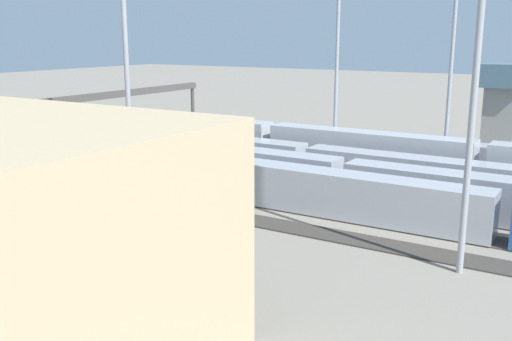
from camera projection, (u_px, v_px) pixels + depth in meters
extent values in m
plane|color=gray|center=(326.00, 190.00, 59.59)|extent=(400.00, 400.00, 0.00)
cube|color=#4C443D|center=(369.00, 167.00, 69.98)|extent=(140.00, 2.80, 0.12)
cube|color=#3D3833|center=(354.00, 175.00, 65.82)|extent=(140.00, 2.80, 0.12)
cube|color=#3D3833|center=(336.00, 184.00, 61.66)|extent=(140.00, 2.80, 0.12)
cube|color=#3D3833|center=(315.00, 195.00, 57.50)|extent=(140.00, 2.80, 0.12)
cube|color=#4C443D|center=(291.00, 208.00, 53.34)|extent=(140.00, 2.80, 0.12)
cube|color=#3D3833|center=(263.00, 222.00, 49.18)|extent=(140.00, 2.80, 0.12)
cube|color=#B7BABF|center=(367.00, 154.00, 64.50)|extent=(23.00, 3.00, 5.00)
cube|color=#1E6B9E|center=(367.00, 161.00, 64.67)|extent=(22.40, 3.06, 0.36)
cube|color=#B7BABF|center=(192.00, 135.00, 76.79)|extent=(23.00, 3.00, 5.00)
cube|color=#1E6B9E|center=(192.00, 135.00, 76.78)|extent=(22.40, 3.06, 0.36)
cube|color=#B7BABF|center=(66.00, 122.00, 89.07)|extent=(23.00, 3.00, 5.00)
cube|color=#1E6B9E|center=(66.00, 121.00, 89.05)|extent=(22.40, 3.06, 0.36)
cube|color=#A8AAB2|center=(353.00, 196.00, 49.86)|extent=(23.00, 3.00, 3.80)
cube|color=#A8AAB2|center=(140.00, 164.00, 62.14)|extent=(23.00, 3.00, 3.80)
cube|color=#A8AAB2|center=(449.00, 159.00, 64.86)|extent=(23.00, 3.00, 3.80)
cube|color=#1E6B9E|center=(449.00, 163.00, 64.96)|extent=(22.40, 3.06, 0.36)
cube|color=#A8AAB2|center=(262.00, 139.00, 77.14)|extent=(23.00, 3.00, 3.80)
cube|color=#1E6B9E|center=(262.00, 142.00, 77.22)|extent=(22.40, 3.06, 0.36)
cube|color=#A8AAB2|center=(127.00, 125.00, 89.42)|extent=(23.00, 3.00, 3.80)
cube|color=#1E6B9E|center=(127.00, 125.00, 89.41)|extent=(22.40, 3.06, 0.36)
cube|color=#A8AAB2|center=(24.00, 114.00, 101.70)|extent=(23.00, 3.00, 3.80)
cube|color=#1E6B9E|center=(24.00, 117.00, 101.81)|extent=(22.40, 3.06, 0.36)
cube|color=#A8AAB2|center=(418.00, 176.00, 56.83)|extent=(23.00, 3.00, 3.80)
cube|color=#285193|center=(418.00, 176.00, 56.81)|extent=(22.40, 3.06, 0.36)
cube|color=#A8AAB2|center=(215.00, 151.00, 69.11)|extent=(23.00, 3.00, 3.80)
cube|color=#285193|center=(215.00, 152.00, 69.12)|extent=(22.40, 3.06, 0.36)
cube|color=#A8AAB2|center=(73.00, 134.00, 81.39)|extent=(23.00, 3.00, 3.80)
cube|color=#285193|center=(73.00, 138.00, 81.52)|extent=(22.40, 3.06, 0.36)
cube|color=#A8AAB2|center=(476.00, 197.00, 49.43)|extent=(23.00, 3.00, 3.80)
cube|color=#A8AAB2|center=(237.00, 165.00, 61.71)|extent=(23.00, 3.00, 3.80)
cube|color=#A8AAB2|center=(77.00, 144.00, 73.99)|extent=(23.00, 3.00, 3.80)
cylinder|color=#9EA0A5|center=(338.00, 37.00, 71.19)|extent=(0.44, 0.44, 30.46)
cylinder|color=#9EA0A5|center=(126.00, 46.00, 49.55)|extent=(0.44, 0.44, 29.01)
cylinder|color=#9EA0A5|center=(452.00, 60.00, 65.16)|extent=(0.44, 0.44, 25.49)
cylinder|color=#9EA0A5|center=(478.00, 48.00, 35.61)|extent=(0.44, 0.44, 29.28)
cylinder|color=#4C4742|center=(193.00, 116.00, 85.05)|extent=(0.50, 0.50, 8.00)
cylinder|color=#4C4742|center=(22.00, 148.00, 60.76)|extent=(0.50, 0.50, 8.00)
cube|color=#4C4742|center=(120.00, 94.00, 71.91)|extent=(0.70, 30.00, 0.80)
cube|color=gray|center=(500.00, 120.00, 77.84)|extent=(4.00, 4.00, 8.84)
cube|color=slate|center=(504.00, 75.00, 76.51)|extent=(6.00, 6.00, 3.00)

